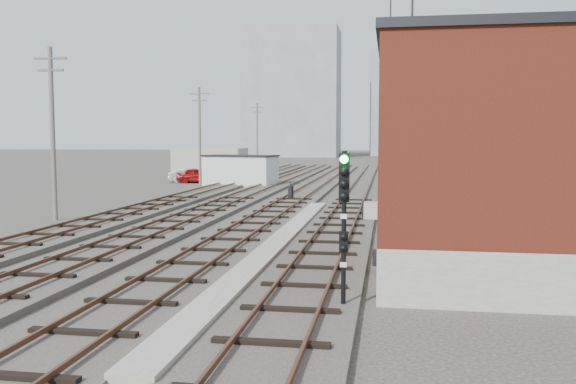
% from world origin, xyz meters
% --- Properties ---
extents(ground, '(320.00, 320.00, 0.00)m').
position_xyz_m(ground, '(0.00, 60.00, 0.00)').
color(ground, '#282621').
rests_on(ground, ground).
extents(track_right, '(3.20, 90.00, 0.39)m').
position_xyz_m(track_right, '(2.50, 39.00, 0.11)').
color(track_right, '#332D28').
rests_on(track_right, ground).
extents(track_mid_right, '(3.20, 90.00, 0.39)m').
position_xyz_m(track_mid_right, '(-1.50, 39.00, 0.11)').
color(track_mid_right, '#332D28').
rests_on(track_mid_right, ground).
extents(track_mid_left, '(3.20, 90.00, 0.39)m').
position_xyz_m(track_mid_left, '(-5.50, 39.00, 0.11)').
color(track_mid_left, '#332D28').
rests_on(track_mid_left, ground).
extents(track_left, '(3.20, 90.00, 0.39)m').
position_xyz_m(track_left, '(-9.50, 39.00, 0.11)').
color(track_left, '#332D28').
rests_on(track_left, ground).
extents(platform_curb, '(0.90, 28.00, 0.26)m').
position_xyz_m(platform_curb, '(0.50, 14.00, 0.13)').
color(platform_curb, gray).
rests_on(platform_curb, ground).
extents(brick_building, '(6.54, 12.20, 7.22)m').
position_xyz_m(brick_building, '(7.50, 12.00, 3.63)').
color(brick_building, gray).
rests_on(brick_building, ground).
extents(lattice_tower, '(1.60, 1.60, 15.00)m').
position_xyz_m(lattice_tower, '(5.50, 35.00, 7.50)').
color(lattice_tower, black).
rests_on(lattice_tower, ground).
extents(utility_pole_left_a, '(1.80, 0.24, 9.00)m').
position_xyz_m(utility_pole_left_a, '(-12.50, 20.00, 4.80)').
color(utility_pole_left_a, '#595147').
rests_on(utility_pole_left_a, ground).
extents(utility_pole_left_b, '(1.80, 0.24, 9.00)m').
position_xyz_m(utility_pole_left_b, '(-12.50, 45.00, 4.80)').
color(utility_pole_left_b, '#595147').
rests_on(utility_pole_left_b, ground).
extents(utility_pole_left_c, '(1.80, 0.24, 9.00)m').
position_xyz_m(utility_pole_left_c, '(-12.50, 70.00, 4.80)').
color(utility_pole_left_c, '#595147').
rests_on(utility_pole_left_c, ground).
extents(utility_pole_right_a, '(1.80, 0.24, 9.00)m').
position_xyz_m(utility_pole_right_a, '(6.50, 28.00, 4.80)').
color(utility_pole_right_a, '#595147').
rests_on(utility_pole_right_a, ground).
extents(utility_pole_right_b, '(1.80, 0.24, 9.00)m').
position_xyz_m(utility_pole_right_b, '(6.50, 58.00, 4.80)').
color(utility_pole_right_b, '#595147').
rests_on(utility_pole_right_b, ground).
extents(apartment_left, '(22.00, 14.00, 30.00)m').
position_xyz_m(apartment_left, '(-18.00, 135.00, 15.00)').
color(apartment_left, gray).
rests_on(apartment_left, ground).
extents(apartment_right, '(16.00, 12.00, 26.00)m').
position_xyz_m(apartment_right, '(8.00, 150.00, 13.00)').
color(apartment_right, gray).
rests_on(apartment_right, ground).
extents(shed_left, '(8.00, 5.00, 3.20)m').
position_xyz_m(shed_left, '(-16.00, 60.00, 1.60)').
color(shed_left, gray).
rests_on(shed_left, ground).
extents(shed_right, '(6.00, 6.00, 4.00)m').
position_xyz_m(shed_right, '(9.00, 70.00, 2.00)').
color(shed_right, gray).
rests_on(shed_right, ground).
extents(signal_mast, '(0.40, 0.41, 3.98)m').
position_xyz_m(signal_mast, '(3.70, 5.44, 2.33)').
color(signal_mast, gray).
rests_on(signal_mast, ground).
extents(switch_stand, '(0.37, 0.37, 1.23)m').
position_xyz_m(switch_stand, '(-1.89, 32.00, 0.58)').
color(switch_stand, black).
rests_on(switch_stand, ground).
extents(site_trailer, '(7.19, 4.40, 2.82)m').
position_xyz_m(site_trailer, '(-8.55, 44.47, 1.42)').
color(site_trailer, silver).
rests_on(site_trailer, ground).
extents(car_red, '(4.36, 2.11, 1.43)m').
position_xyz_m(car_red, '(-13.47, 47.53, 0.72)').
color(car_red, maroon).
rests_on(car_red, ground).
extents(car_silver, '(4.21, 2.71, 1.31)m').
position_xyz_m(car_silver, '(-14.84, 48.53, 0.66)').
color(car_silver, '#AFB1B7').
rests_on(car_silver, ground).
extents(car_grey, '(4.58, 1.91, 1.32)m').
position_xyz_m(car_grey, '(-12.53, 49.41, 0.66)').
color(car_grey, slate).
rests_on(car_grey, ground).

